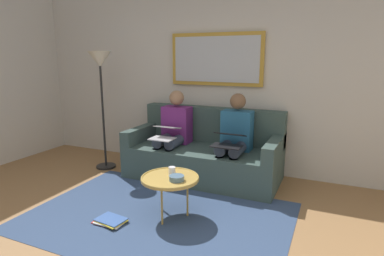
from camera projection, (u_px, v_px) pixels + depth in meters
name	position (u px, v px, depth m)	size (l,w,h in m)	color
wall_rear	(218.00, 77.00, 4.58)	(6.00, 0.12, 2.60)	beige
area_rug	(158.00, 216.00, 3.30)	(2.60, 1.80, 0.01)	#33476B
couch	(205.00, 154.00, 4.36)	(1.99, 0.90, 0.90)	#384C47
framed_mirror	(216.00, 59.00, 4.44)	(1.32, 0.05, 0.71)	#B7892D
coffee_table	(170.00, 179.00, 3.21)	(0.58, 0.58, 0.43)	tan
cup	(172.00, 171.00, 3.24)	(0.07, 0.07, 0.09)	silver
bowl	(177.00, 178.00, 3.12)	(0.15, 0.15, 0.05)	slate
person_left	(235.00, 137.00, 4.07)	(0.38, 0.58, 1.14)	#235B84
laptop_black	(229.00, 139.00, 3.85)	(0.35, 0.35, 0.15)	black
person_right	(174.00, 130.00, 4.41)	(0.38, 0.58, 1.14)	#66236B
laptop_silver	(165.00, 132.00, 4.19)	(0.30, 0.38, 0.16)	silver
magazine_stack	(110.00, 221.00, 3.17)	(0.33, 0.25, 0.04)	red
standing_lamp	(101.00, 73.00, 4.47)	(0.32, 0.32, 1.66)	black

